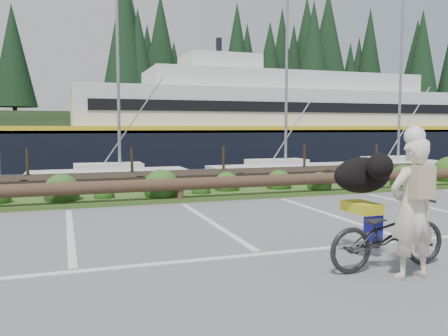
# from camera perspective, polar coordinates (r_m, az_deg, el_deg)

# --- Properties ---
(ground) EXTENTS (72.00, 72.00, 0.00)m
(ground) POSITION_cam_1_polar(r_m,az_deg,el_deg) (7.36, 3.25, -9.56)
(ground) COLOR #5D5D60
(harbor_backdrop) EXTENTS (170.00, 160.00, 30.00)m
(harbor_backdrop) POSITION_cam_1_polar(r_m,az_deg,el_deg) (85.09, -16.74, 3.53)
(harbor_backdrop) COLOR #1C2B43
(harbor_backdrop) RESTS_ON ground
(vegetation_strip) EXTENTS (34.00, 1.60, 0.10)m
(vegetation_strip) POSITION_cam_1_polar(r_m,az_deg,el_deg) (12.33, -6.05, -3.42)
(vegetation_strip) COLOR #3D5B21
(vegetation_strip) RESTS_ON ground
(log_rail) EXTENTS (32.00, 0.30, 0.60)m
(log_rail) POSITION_cam_1_polar(r_m,az_deg,el_deg) (11.66, -5.28, -4.15)
(log_rail) COLOR #443021
(log_rail) RESTS_ON ground
(bicycle) EXTENTS (1.77, 0.67, 0.92)m
(bicycle) POSITION_cam_1_polar(r_m,az_deg,el_deg) (6.56, 19.15, -7.50)
(bicycle) COLOR black
(bicycle) RESTS_ON ground
(cyclist) EXTENTS (0.64, 0.43, 1.72)m
(cyclist) POSITION_cam_1_polar(r_m,az_deg,el_deg) (6.18, 21.69, -4.58)
(cyclist) COLOR beige
(cyclist) RESTS_ON ground
(dog) EXTENTS (0.46, 0.89, 0.51)m
(dog) POSITION_cam_1_polar(r_m,az_deg,el_deg) (6.88, 16.33, -0.82)
(dog) COLOR black
(dog) RESTS_ON bicycle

